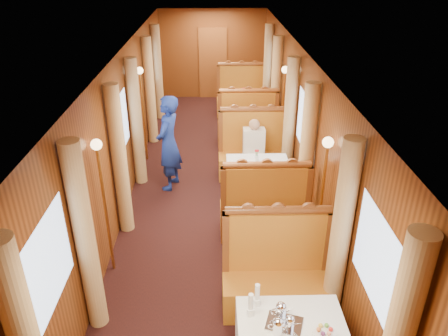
{
  "coord_description": "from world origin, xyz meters",
  "views": [
    {
      "loc": [
        0.02,
        -6.58,
        4.0
      ],
      "look_at": [
        0.16,
        -0.78,
        1.05
      ],
      "focal_mm": 35.0,
      "sensor_mm": 36.0,
      "label": 1
    }
  ],
  "objects_px": {
    "table_far": "(244,113)",
    "rose_vase_far": "(243,91)",
    "passenger": "(254,144)",
    "fruit_plate": "(325,331)",
    "teapot_left": "(278,328)",
    "banquette_near_aft": "(276,277)",
    "banquette_far_aft": "(242,98)",
    "table_mid": "(257,182)",
    "banquette_mid_fwd": "(263,212)",
    "banquette_mid_aft": "(252,155)",
    "teapot_back": "(281,312)",
    "tea_tray": "(284,324)",
    "rose_vase_mid": "(257,154)",
    "banquette_far_fwd": "(247,126)",
    "teapot_right": "(289,324)",
    "steward": "(169,143)"
  },
  "relations": [
    {
      "from": "table_far",
      "to": "rose_vase_far",
      "type": "height_order",
      "value": "rose_vase_far"
    },
    {
      "from": "table_far",
      "to": "passenger",
      "type": "height_order",
      "value": "passenger"
    },
    {
      "from": "fruit_plate",
      "to": "passenger",
      "type": "bearing_deg",
      "value": 93.72
    },
    {
      "from": "rose_vase_far",
      "to": "teapot_left",
      "type": "bearing_deg",
      "value": -91.06
    },
    {
      "from": "banquette_near_aft",
      "to": "banquette_far_aft",
      "type": "distance_m",
      "value": 7.0
    },
    {
      "from": "table_mid",
      "to": "table_far",
      "type": "relative_size",
      "value": 1.0
    },
    {
      "from": "table_mid",
      "to": "rose_vase_far",
      "type": "relative_size",
      "value": 2.92
    },
    {
      "from": "teapot_left",
      "to": "banquette_mid_fwd",
      "type": "bearing_deg",
      "value": 94.05
    },
    {
      "from": "banquette_mid_fwd",
      "to": "banquette_mid_aft",
      "type": "height_order",
      "value": "same"
    },
    {
      "from": "banquette_mid_fwd",
      "to": "table_far",
      "type": "height_order",
      "value": "banquette_mid_fwd"
    },
    {
      "from": "teapot_back",
      "to": "fruit_plate",
      "type": "height_order",
      "value": "teapot_back"
    },
    {
      "from": "banquette_mid_fwd",
      "to": "passenger",
      "type": "height_order",
      "value": "banquette_mid_fwd"
    },
    {
      "from": "table_mid",
      "to": "teapot_left",
      "type": "height_order",
      "value": "teapot_left"
    },
    {
      "from": "banquette_mid_fwd",
      "to": "rose_vase_far",
      "type": "distance_m",
      "value": 4.56
    },
    {
      "from": "banquette_far_aft",
      "to": "tea_tray",
      "type": "distance_m",
      "value": 8.05
    },
    {
      "from": "banquette_mid_fwd",
      "to": "rose_vase_far",
      "type": "height_order",
      "value": "banquette_mid_fwd"
    },
    {
      "from": "fruit_plate",
      "to": "rose_vase_mid",
      "type": "distance_m",
      "value": 3.63
    },
    {
      "from": "banquette_far_fwd",
      "to": "fruit_plate",
      "type": "relative_size",
      "value": 5.87
    },
    {
      "from": "table_mid",
      "to": "teapot_right",
      "type": "relative_size",
      "value": 6.92
    },
    {
      "from": "rose_vase_far",
      "to": "steward",
      "type": "bearing_deg",
      "value": -117.24
    },
    {
      "from": "teapot_left",
      "to": "rose_vase_far",
      "type": "distance_m",
      "value": 7.16
    },
    {
      "from": "banquette_mid_fwd",
      "to": "teapot_back",
      "type": "bearing_deg",
      "value": -92.44
    },
    {
      "from": "teapot_left",
      "to": "teapot_right",
      "type": "height_order",
      "value": "teapot_left"
    },
    {
      "from": "table_far",
      "to": "passenger",
      "type": "distance_m",
      "value": 2.72
    },
    {
      "from": "passenger",
      "to": "banquette_mid_aft",
      "type": "bearing_deg",
      "value": 90.0
    },
    {
      "from": "banquette_near_aft",
      "to": "banquette_mid_aft",
      "type": "relative_size",
      "value": 1.0
    },
    {
      "from": "teapot_right",
      "to": "fruit_plate",
      "type": "distance_m",
      "value": 0.33
    },
    {
      "from": "teapot_left",
      "to": "teapot_back",
      "type": "height_order",
      "value": "teapot_back"
    },
    {
      "from": "table_mid",
      "to": "banquette_mid_aft",
      "type": "height_order",
      "value": "banquette_mid_aft"
    },
    {
      "from": "banquette_far_aft",
      "to": "teapot_left",
      "type": "relative_size",
      "value": 7.8
    },
    {
      "from": "fruit_plate",
      "to": "banquette_mid_aft",
      "type": "bearing_deg",
      "value": 93.55
    },
    {
      "from": "table_mid",
      "to": "banquette_mid_fwd",
      "type": "relative_size",
      "value": 0.78
    },
    {
      "from": "banquette_far_fwd",
      "to": "steward",
      "type": "relative_size",
      "value": 0.77
    },
    {
      "from": "banquette_far_aft",
      "to": "steward",
      "type": "distance_m",
      "value": 4.27
    },
    {
      "from": "table_far",
      "to": "passenger",
      "type": "relative_size",
      "value": 1.38
    },
    {
      "from": "banquette_mid_aft",
      "to": "banquette_far_fwd",
      "type": "distance_m",
      "value": 1.47
    },
    {
      "from": "table_mid",
      "to": "banquette_far_fwd",
      "type": "distance_m",
      "value": 2.49
    },
    {
      "from": "banquette_far_aft",
      "to": "teapot_left",
      "type": "height_order",
      "value": "banquette_far_aft"
    },
    {
      "from": "banquette_far_fwd",
      "to": "fruit_plate",
      "type": "height_order",
      "value": "banquette_far_fwd"
    },
    {
      "from": "banquette_near_aft",
      "to": "banquette_mid_aft",
      "type": "distance_m",
      "value": 3.5
    },
    {
      "from": "tea_tray",
      "to": "passenger",
      "type": "bearing_deg",
      "value": 88.98
    },
    {
      "from": "table_mid",
      "to": "steward",
      "type": "bearing_deg",
      "value": 160.12
    },
    {
      "from": "banquette_mid_fwd",
      "to": "steward",
      "type": "relative_size",
      "value": 0.77
    },
    {
      "from": "banquette_far_aft",
      "to": "tea_tray",
      "type": "relative_size",
      "value": 3.94
    },
    {
      "from": "banquette_near_aft",
      "to": "tea_tray",
      "type": "relative_size",
      "value": 3.94
    },
    {
      "from": "teapot_left",
      "to": "rose_vase_mid",
      "type": "relative_size",
      "value": 0.48
    },
    {
      "from": "table_mid",
      "to": "tea_tray",
      "type": "relative_size",
      "value": 3.09
    },
    {
      "from": "banquette_far_fwd",
      "to": "rose_vase_far",
      "type": "height_order",
      "value": "banquette_far_fwd"
    },
    {
      "from": "table_far",
      "to": "banquette_far_aft",
      "type": "relative_size",
      "value": 0.78
    },
    {
      "from": "tea_tray",
      "to": "passenger",
      "type": "relative_size",
      "value": 0.45
    }
  ]
}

